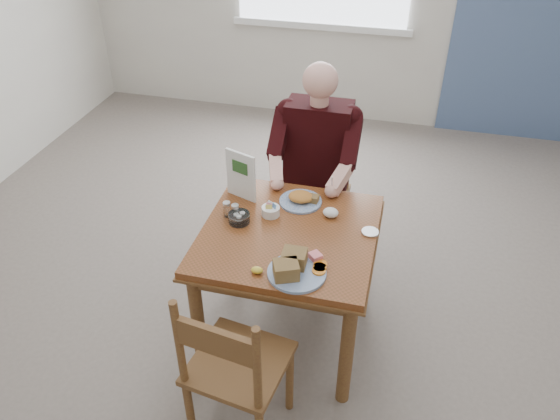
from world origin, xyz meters
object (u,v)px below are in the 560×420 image
(chair_near, at_px, (234,369))
(table, at_px, (289,248))
(near_plate, at_px, (294,267))
(far_plate, at_px, (302,199))
(diner, at_px, (316,156))
(chair_far, at_px, (316,193))

(chair_near, bearing_deg, table, 83.56)
(near_plate, relative_size, far_plate, 1.31)
(diner, bearing_deg, chair_near, -93.24)
(table, distance_m, near_plate, 0.36)
(near_plate, bearing_deg, diner, 95.66)
(table, height_order, near_plate, near_plate)
(table, distance_m, chair_far, 0.81)
(diner, bearing_deg, near_plate, -84.34)
(table, height_order, chair_far, chair_far)
(far_plate, bearing_deg, table, -91.52)
(diner, xyz_separation_m, near_plate, (0.10, -1.02, -0.03))
(chair_far, bearing_deg, table, -90.00)
(table, xyz_separation_m, far_plate, (0.01, 0.27, 0.14))
(chair_far, bearing_deg, near_plate, -84.79)
(table, xyz_separation_m, chair_near, (-0.08, -0.71, -0.16))
(diner, bearing_deg, far_plate, -89.04)
(table, bearing_deg, far_plate, 88.48)
(chair_far, xyz_separation_m, diner, (0.00, -0.09, 0.33))
(table, bearing_deg, chair_far, 90.00)
(chair_near, bearing_deg, chair_far, 86.96)
(chair_far, relative_size, diner, 0.69)
(diner, height_order, near_plate, diner)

